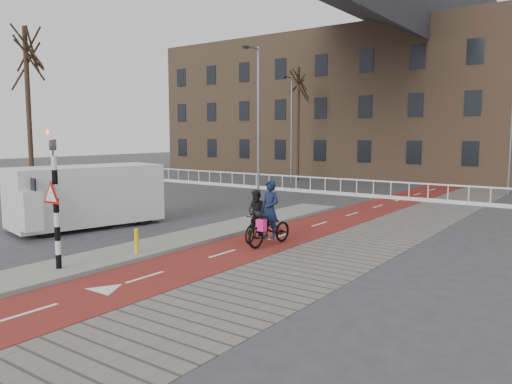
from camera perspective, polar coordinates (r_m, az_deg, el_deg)
The scene contains 16 objects.
ground at distance 14.54m, azimuth -13.58°, elevation -7.59°, with size 120.00×120.00×0.00m, color #38383A.
bike_lane at distance 21.56m, azimuth 9.80°, elevation -2.86°, with size 2.50×60.00×0.01m, color maroon.
sidewalk at distance 20.51m, azimuth 16.86°, elevation -3.54°, with size 3.00×60.00×0.01m, color slate.
curb_island at distance 17.77m, azimuth -5.25°, elevation -4.64°, with size 1.80×16.00×0.12m, color gray.
traffic_signal at distance 13.48m, azimuth -22.00°, elevation -0.40°, with size 0.80×0.80×3.68m.
bollard at distance 14.77m, azimuth -13.50°, elevation -5.47°, with size 0.12×0.12×0.72m, color yellow.
cyclist_near at distance 15.83m, azimuth 1.59°, elevation -3.64°, with size 0.87×2.05×2.07m.
cyclist_far at distance 16.39m, azimuth 0.12°, elevation -3.23°, with size 0.78×1.60×1.71m.
van at distance 19.92m, azimuth -18.82°, elevation -0.35°, with size 3.35×5.78×2.33m.
railing at distance 30.69m, azimuth 4.60°, elevation 0.60°, with size 28.00×0.10×0.99m.
townhouse_row at distance 43.60m, azimuth 17.51°, elevation 11.99°, with size 46.00×10.00×15.90m.
tree_left at distance 27.63m, azimuth -24.51°, elevation 7.85°, with size 0.24×0.24×8.79m, color black.
tree_mid at distance 38.40m, azimuth 4.82°, elevation 7.71°, with size 0.23×0.23×8.51m, color black.
streetlight_near at distance 23.50m, azimuth 0.27°, elevation 7.20°, with size 0.12×0.12×7.51m, color slate.
streetlight_left at distance 35.74m, azimuth 4.07°, elevation 7.02°, with size 0.12×0.12×7.55m, color slate.
streetlight_right at distance 32.51m, azimuth 27.22°, elevation 7.15°, with size 0.12×0.12×8.46m, color slate.
Camera 1 is at (10.73, -9.16, 3.53)m, focal length 35.00 mm.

